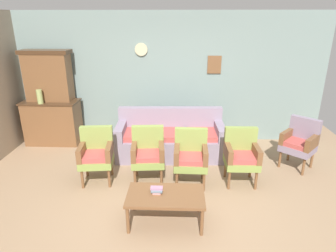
{
  "coord_description": "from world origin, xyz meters",
  "views": [
    {
      "loc": [
        0.2,
        -3.49,
        2.55
      ],
      "look_at": [
        0.01,
        1.08,
        0.85
      ],
      "focal_mm": 31.14,
      "sensor_mm": 36.0,
      "label": 1
    }
  ],
  "objects": [
    {
      "name": "cabinet_upper_hutch",
      "position": [
        -2.49,
        2.33,
        1.45
      ],
      "size": [
        0.99,
        0.38,
        1.03
      ],
      "color": "brown",
      "rests_on": "side_cabinet"
    },
    {
      "name": "coffee_table",
      "position": [
        0.03,
        -0.29,
        0.38
      ],
      "size": [
        1.0,
        0.56,
        0.42
      ],
      "color": "brown",
      "rests_on": "ground"
    },
    {
      "name": "ground_plane",
      "position": [
        0.0,
        0.0,
        0.0
      ],
      "size": [
        7.68,
        7.68,
        0.0
      ],
      "primitive_type": "plane",
      "color": "#997A5B"
    },
    {
      "name": "floral_couch",
      "position": [
        0.03,
        1.73,
        0.33
      ],
      "size": [
        2.07,
        0.88,
        0.9
      ],
      "color": "gray",
      "rests_on": "ground"
    },
    {
      "name": "vase_on_cabinet",
      "position": [
        -2.61,
        2.07,
        1.07
      ],
      "size": [
        0.11,
        0.11,
        0.29
      ],
      "primitive_type": "cylinder",
      "color": "#A0AE65",
      "rests_on": "side_cabinet"
    },
    {
      "name": "wingback_chair_by_fireplace",
      "position": [
        2.34,
        1.34,
        0.5
      ],
      "size": [
        0.71,
        0.71,
        0.9
      ],
      "color": "gray",
      "rests_on": "ground"
    },
    {
      "name": "armchair_row_middle",
      "position": [
        0.39,
        0.7,
        0.5
      ],
      "size": [
        0.53,
        0.5,
        0.9
      ],
      "color": "#849947",
      "rests_on": "ground"
    },
    {
      "name": "wall_back_with_decor",
      "position": [
        0.0,
        2.63,
        1.35
      ],
      "size": [
        6.4,
        0.09,
        2.7
      ],
      "color": "gray",
      "rests_on": "ground"
    },
    {
      "name": "armchair_by_doorway",
      "position": [
        -0.31,
        0.79,
        0.5
      ],
      "size": [
        0.56,
        0.54,
        0.9
      ],
      "color": "#849947",
      "rests_on": "ground"
    },
    {
      "name": "armchair_near_cabinet",
      "position": [
        -1.14,
        0.73,
        0.5
      ],
      "size": [
        0.57,
        0.55,
        0.9
      ],
      "color": "#849947",
      "rests_on": "ground"
    },
    {
      "name": "armchair_near_couch_end",
      "position": [
        1.2,
        0.78,
        0.5
      ],
      "size": [
        0.52,
        0.49,
        0.9
      ],
      "color": "#849947",
      "rests_on": "ground"
    },
    {
      "name": "book_stack_on_table",
      "position": [
        -0.08,
        -0.25,
        0.46
      ],
      "size": [
        0.16,
        0.11,
        0.08
      ],
      "color": "pink",
      "rests_on": "coffee_table"
    },
    {
      "name": "side_cabinet",
      "position": [
        -2.49,
        2.25,
        0.47
      ],
      "size": [
        1.16,
        0.55,
        0.93
      ],
      "color": "brown",
      "rests_on": "ground"
    }
  ]
}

